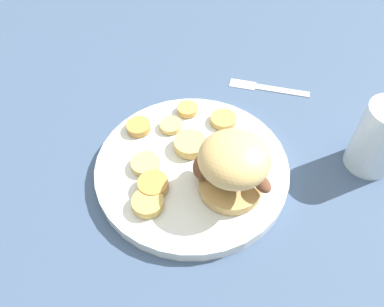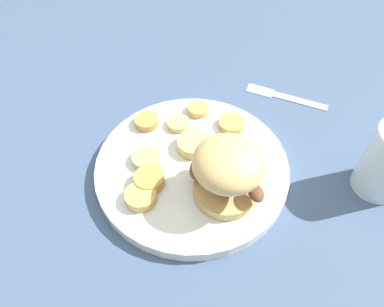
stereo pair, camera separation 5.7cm
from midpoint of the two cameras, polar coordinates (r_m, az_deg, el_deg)
The scene contains 12 objects.
ground_plane at distance 0.61m, azimuth 2.69°, elevation -2.98°, with size 4.00×4.00×0.00m, color #3D5170.
dinner_plate at distance 0.60m, azimuth 2.73°, elevation -2.28°, with size 0.31×0.31×0.02m.
sandwich at distance 0.52m, azimuth 8.75°, elevation -2.57°, with size 0.13×0.10×0.10m.
potato_round_0 at distance 0.65m, azimuth -4.31°, elevation 4.86°, with size 0.04×0.04×0.01m, color #BC8942.
potato_round_1 at distance 0.55m, azimuth -5.07°, elevation -6.55°, with size 0.05×0.05×0.01m, color tan.
potato_round_2 at distance 0.64m, azimuth 0.44°, elevation 4.46°, with size 0.04×0.04×0.01m, color #DBB766.
potato_round_3 at distance 0.57m, azimuth -3.66°, elevation -4.19°, with size 0.05×0.05×0.02m, color #BC8942.
potato_round_4 at distance 0.65m, azimuth 8.60°, elevation 4.41°, with size 0.04×0.04×0.01m, color tan.
potato_round_5 at distance 0.61m, azimuth 2.92°, elevation 1.28°, with size 0.05×0.05×0.02m, color #DBB766.
potato_round_6 at distance 0.59m, azimuth -4.26°, elevation -0.89°, with size 0.05×0.05×0.01m, color #DBB766.
potato_round_7 at distance 0.67m, azimuth 3.37°, elevation 6.60°, with size 0.04×0.04×0.01m, color tan.
fork at distance 0.76m, azimuth 16.13°, elevation 8.19°, with size 0.15×0.09×0.00m.
Camera 2 is at (-0.27, 0.24, 0.49)m, focal length 35.00 mm.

